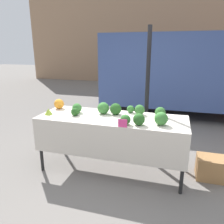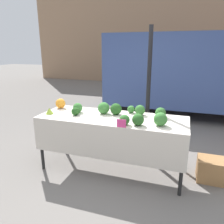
{
  "view_description": "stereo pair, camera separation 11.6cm",
  "coord_description": "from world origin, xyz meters",
  "px_view_note": "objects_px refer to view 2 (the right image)",
  "views": [
    {
      "loc": [
        0.9,
        -3.08,
        1.92
      ],
      "look_at": [
        0.0,
        0.0,
        0.98
      ],
      "focal_mm": 35.0,
      "sensor_mm": 36.0,
      "label": 1
    },
    {
      "loc": [
        1.01,
        -3.05,
        1.92
      ],
      "look_at": [
        0.0,
        0.0,
        0.98
      ],
      "focal_mm": 35.0,
      "sensor_mm": 36.0,
      "label": 2
    }
  ],
  "objects_px": {
    "parked_truck": "(185,72)",
    "orange_cauliflower": "(61,103)",
    "price_sign": "(121,123)",
    "produce_crate": "(211,170)"
  },
  "relations": [
    {
      "from": "orange_cauliflower",
      "to": "produce_crate",
      "type": "distance_m",
      "value": 2.67
    },
    {
      "from": "orange_cauliflower",
      "to": "produce_crate",
      "type": "height_order",
      "value": "orange_cauliflower"
    },
    {
      "from": "price_sign",
      "to": "produce_crate",
      "type": "xyz_separation_m",
      "value": [
        1.25,
        0.57,
        -0.79
      ]
    },
    {
      "from": "parked_truck",
      "to": "orange_cauliflower",
      "type": "relative_size",
      "value": 27.71
    },
    {
      "from": "parked_truck",
      "to": "price_sign",
      "type": "height_order",
      "value": "parked_truck"
    },
    {
      "from": "parked_truck",
      "to": "price_sign",
      "type": "distance_m",
      "value": 4.23
    },
    {
      "from": "parked_truck",
      "to": "orange_cauliflower",
      "type": "distance_m",
      "value": 4.1
    },
    {
      "from": "price_sign",
      "to": "produce_crate",
      "type": "relative_size",
      "value": 0.31
    },
    {
      "from": "orange_cauliflower",
      "to": "produce_crate",
      "type": "relative_size",
      "value": 0.42
    },
    {
      "from": "orange_cauliflower",
      "to": "produce_crate",
      "type": "bearing_deg",
      "value": -0.79
    }
  ]
}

